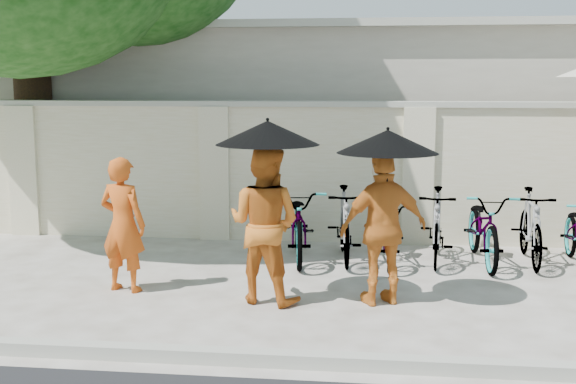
# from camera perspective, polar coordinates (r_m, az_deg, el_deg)

# --- Properties ---
(ground) EXTENTS (80.00, 80.00, 0.00)m
(ground) POSITION_cam_1_polar(r_m,az_deg,el_deg) (7.92, -3.37, -8.69)
(ground) COLOR beige
(kerb) EXTENTS (40.00, 0.16, 0.12)m
(kerb) POSITION_cam_1_polar(r_m,az_deg,el_deg) (6.33, -6.13, -12.73)
(kerb) COLOR #A2A294
(kerb) RESTS_ON ground
(compound_wall) EXTENTS (20.00, 0.30, 2.00)m
(compound_wall) POSITION_cam_1_polar(r_m,az_deg,el_deg) (10.73, 4.84, 1.39)
(compound_wall) COLOR beige
(compound_wall) RESTS_ON ground
(building_behind) EXTENTS (14.00, 6.00, 3.20)m
(building_behind) POSITION_cam_1_polar(r_m,az_deg,el_deg) (14.47, 9.36, 5.60)
(building_behind) COLOR #B2AB9A
(building_behind) RESTS_ON ground
(monk_left) EXTENTS (0.63, 0.50, 1.54)m
(monk_left) POSITION_cam_1_polar(r_m,az_deg,el_deg) (8.36, -12.92, -2.52)
(monk_left) COLOR #C94F13
(monk_left) RESTS_ON ground
(monk_center) EXTENTS (0.99, 0.88, 1.71)m
(monk_center) POSITION_cam_1_polar(r_m,az_deg,el_deg) (7.75, -1.87, -2.54)
(monk_center) COLOR #C7661C
(monk_center) RESTS_ON ground
(parasol_center) EXTENTS (1.09, 1.09, 1.00)m
(parasol_center) POSITION_cam_1_polar(r_m,az_deg,el_deg) (7.53, -1.63, 4.70)
(parasol_center) COLOR black
(parasol_center) RESTS_ON ground
(monk_right) EXTENTS (1.05, 0.74, 1.65)m
(monk_right) POSITION_cam_1_polar(r_m,az_deg,el_deg) (7.73, 7.57, -2.87)
(monk_right) COLOR orange
(monk_right) RESTS_ON ground
(parasol_right) EXTENTS (1.06, 1.06, 0.94)m
(parasol_right) POSITION_cam_1_polar(r_m,az_deg,el_deg) (7.52, 7.88, 3.97)
(parasol_right) COLOR black
(parasol_right) RESTS_ON ground
(bike_0) EXTENTS (0.89, 1.95, 0.99)m
(bike_0) POSITION_cam_1_polar(r_m,az_deg,el_deg) (9.65, 0.91, -2.46)
(bike_0) COLOR #A8A8AB
(bike_0) RESTS_ON ground
(bike_1) EXTENTS (0.62, 1.67, 0.98)m
(bike_1) POSITION_cam_1_polar(r_m,az_deg,el_deg) (9.58, 4.50, -2.58)
(bike_1) COLOR #A8A8AB
(bike_1) RESTS_ON ground
(bike_2) EXTENTS (0.59, 1.63, 0.85)m
(bike_2) POSITION_cam_1_polar(r_m,az_deg,el_deg) (9.57, 8.11, -3.06)
(bike_2) COLOR #A8A8AB
(bike_2) RESTS_ON ground
(bike_3) EXTENTS (0.61, 1.66, 0.97)m
(bike_3) POSITION_cam_1_polar(r_m,az_deg,el_deg) (9.70, 11.68, -2.63)
(bike_3) COLOR #A8A8AB
(bike_3) RESTS_ON ground
(bike_4) EXTENTS (0.72, 1.86, 0.97)m
(bike_4) POSITION_cam_1_polar(r_m,az_deg,el_deg) (9.76, 15.23, -2.71)
(bike_4) COLOR #A8A8AB
(bike_4) RESTS_ON ground
(bike_5) EXTENTS (0.53, 1.65, 0.98)m
(bike_5) POSITION_cam_1_polar(r_m,az_deg,el_deg) (9.93, 18.63, -2.63)
(bike_5) COLOR #A8A8AB
(bike_5) RESTS_ON ground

